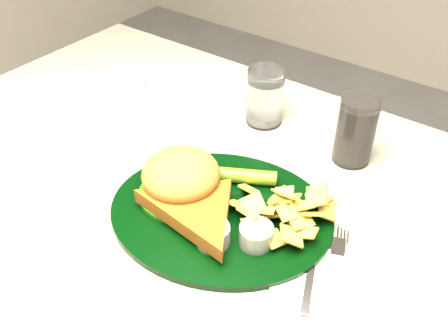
% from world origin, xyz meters
% --- Properties ---
extents(table, '(1.20, 0.80, 0.75)m').
position_xyz_m(table, '(0.00, 0.00, 0.38)').
color(table, '#A8A598').
rests_on(table, ground).
extents(dinner_plate, '(0.41, 0.38, 0.08)m').
position_xyz_m(dinner_plate, '(0.06, -0.03, 0.79)').
color(dinner_plate, black).
rests_on(dinner_plate, table).
extents(water_glass, '(0.09, 0.09, 0.11)m').
position_xyz_m(water_glass, '(-0.03, 0.23, 0.80)').
color(water_glass, white).
rests_on(water_glass, table).
extents(cola_glass, '(0.07, 0.07, 0.12)m').
position_xyz_m(cola_glass, '(0.16, 0.22, 0.81)').
color(cola_glass, black).
rests_on(cola_glass, table).
extents(fork_napkin, '(0.16, 0.18, 0.01)m').
position_xyz_m(fork_napkin, '(0.23, -0.05, 0.76)').
color(fork_napkin, white).
rests_on(fork_napkin, table).
extents(ramekin, '(0.05, 0.05, 0.03)m').
position_xyz_m(ramekin, '(-0.32, 0.17, 0.77)').
color(ramekin, white).
rests_on(ramekin, table).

